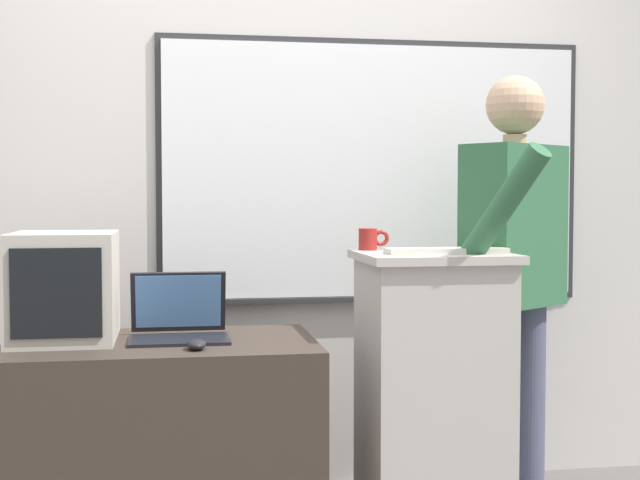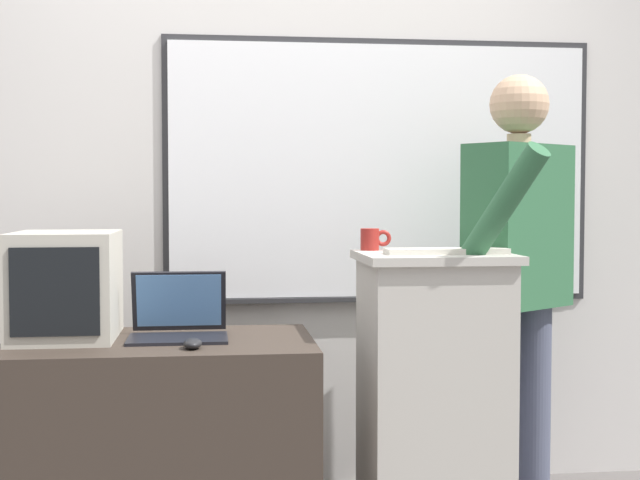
{
  "view_description": "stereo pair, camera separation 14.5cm",
  "coord_description": "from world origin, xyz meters",
  "views": [
    {
      "loc": [
        -0.44,
        -2.6,
        1.23
      ],
      "look_at": [
        0.09,
        0.54,
        1.08
      ],
      "focal_mm": 50.0,
      "sensor_mm": 36.0,
      "label": 1
    },
    {
      "loc": [
        -0.3,
        -2.62,
        1.23
      ],
      "look_at": [
        0.09,
        0.54,
        1.08
      ],
      "focal_mm": 50.0,
      "sensor_mm": 36.0,
      "label": 2
    }
  ],
  "objects": [
    {
      "name": "person_presenter",
      "position": [
        0.85,
        0.61,
        0.98
      ],
      "size": [
        0.58,
        0.71,
        1.69
      ],
      "rotation": [
        0.0,
        0.0,
        0.59
      ],
      "color": "#474C60",
      "rests_on": "ground_plane"
    },
    {
      "name": "laptop",
      "position": [
        -0.42,
        0.52,
        0.81
      ],
      "size": [
        0.34,
        0.3,
        0.23
      ],
      "color": "black",
      "rests_on": "side_desk"
    },
    {
      "name": "computer_mouse_by_laptop",
      "position": [
        -0.36,
        0.26,
        0.76
      ],
      "size": [
        0.06,
        0.1,
        0.03
      ],
      "color": "black",
      "rests_on": "side_desk"
    },
    {
      "name": "crt_monitor",
      "position": [
        -0.8,
        0.53,
        0.93
      ],
      "size": [
        0.35,
        0.44,
        0.37
      ],
      "color": "#BCB7A8",
      "rests_on": "side_desk"
    },
    {
      "name": "back_wall",
      "position": [
        0.01,
        1.18,
        1.46
      ],
      "size": [
        6.4,
        0.17,
        2.93
      ],
      "color": "silver",
      "rests_on": "ground_plane"
    },
    {
      "name": "lectern_podium",
      "position": [
        0.49,
        0.48,
        0.52
      ],
      "size": [
        0.53,
        0.49,
        1.03
      ],
      "color": "#BCB7AD",
      "rests_on": "ground_plane"
    },
    {
      "name": "side_desk",
      "position": [
        -0.48,
        0.45,
        0.37
      ],
      "size": [
        1.05,
        0.64,
        0.74
      ],
      "color": "#382D26",
      "rests_on": "ground_plane"
    },
    {
      "name": "wireless_keyboard",
      "position": [
        0.52,
        0.42,
        1.04
      ],
      "size": [
        0.43,
        0.12,
        0.02
      ],
      "color": "beige",
      "rests_on": "lectern_podium"
    },
    {
      "name": "coffee_mug",
      "position": [
        0.3,
        0.66,
        1.07
      ],
      "size": [
        0.12,
        0.07,
        0.08
      ],
      "color": "maroon",
      "rests_on": "lectern_podium"
    }
  ]
}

